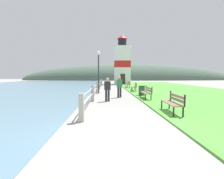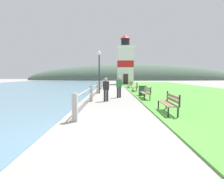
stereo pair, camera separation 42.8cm
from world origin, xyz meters
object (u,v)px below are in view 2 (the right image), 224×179
(park_bench_by_lighthouse, at_px, (129,84))
(lighthouse, at_px, (124,63))
(person_by_railing, at_px, (105,89))
(park_bench_midway, at_px, (145,92))
(trash_bin, at_px, (141,91))
(lamp_post, at_px, (98,64))
(park_bench_far, at_px, (135,86))
(person_strolling, at_px, (118,86))
(park_bench_near, at_px, (168,102))

(park_bench_by_lighthouse, xyz_separation_m, lighthouse, (0.15, 10.79, 3.56))
(lighthouse, bearing_deg, person_by_railing, -97.35)
(park_bench_midway, height_order, park_bench_by_lighthouse, same)
(park_bench_midway, xyz_separation_m, trash_bin, (0.04, 1.94, -0.12))
(trash_bin, distance_m, lamp_post, 4.88)
(park_bench_far, distance_m, person_strolling, 5.41)
(park_bench_near, height_order, person_by_railing, person_by_railing)
(park_bench_midway, height_order, lamp_post, lamp_post)
(park_bench_far, bearing_deg, park_bench_by_lighthouse, -83.25)
(park_bench_midway, bearing_deg, park_bench_near, 92.34)
(park_bench_near, height_order, trash_bin, park_bench_near)
(person_by_railing, bearing_deg, lamp_post, -4.32)
(park_bench_far, distance_m, trash_bin, 4.10)
(park_bench_near, bearing_deg, park_bench_midway, -86.41)
(park_bench_by_lighthouse, distance_m, trash_bin, 9.16)
(park_bench_midway, distance_m, person_by_railing, 2.95)
(park_bench_by_lighthouse, relative_size, lamp_post, 0.45)
(park_bench_midway, bearing_deg, lamp_post, -48.55)
(lighthouse, height_order, lamp_post, lighthouse)
(park_bench_near, xyz_separation_m, trash_bin, (-0.06, 6.68, -0.11))
(park_bench_near, xyz_separation_m, person_by_railing, (-2.88, 3.80, 0.30))
(park_bench_by_lighthouse, bearing_deg, lighthouse, -92.12)
(person_strolling, relative_size, person_by_railing, 1.05)
(park_bench_near, xyz_separation_m, lamp_post, (-3.69, 8.98, 2.20))
(person_by_railing, bearing_deg, park_bench_midway, -84.68)
(park_bench_midway, relative_size, park_bench_by_lighthouse, 1.10)
(lighthouse, relative_size, trash_bin, 11.30)
(park_bench_midway, bearing_deg, person_by_railing, 19.71)
(park_bench_midway, distance_m, lighthouse, 22.18)
(park_bench_by_lighthouse, bearing_deg, trash_bin, 88.82)
(trash_bin, bearing_deg, person_by_railing, -134.43)
(park_bench_midway, relative_size, person_by_railing, 1.28)
(park_bench_by_lighthouse, height_order, person_by_railing, person_by_railing)
(park_bench_far, relative_size, person_strolling, 1.20)
(park_bench_near, bearing_deg, lighthouse, -87.71)
(person_by_railing, xyz_separation_m, trash_bin, (2.82, 2.88, -0.41))
(park_bench_near, distance_m, trash_bin, 6.68)
(park_bench_far, relative_size, park_bench_by_lighthouse, 1.08)
(park_bench_near, xyz_separation_m, park_bench_far, (-0.01, 10.78, 0.00))
(trash_bin, bearing_deg, park_bench_far, 89.34)
(park_bench_near, height_order, person_strolling, person_strolling)
(park_bench_far, distance_m, lamp_post, 4.65)
(trash_bin, bearing_deg, lighthouse, 89.64)
(park_bench_far, distance_m, person_by_railing, 7.55)
(park_bench_midway, bearing_deg, lighthouse, -89.24)
(park_bench_near, bearing_deg, park_bench_far, -87.50)
(park_bench_far, relative_size, lamp_post, 0.49)
(trash_bin, bearing_deg, park_bench_midway, -91.07)
(person_strolling, relative_size, trash_bin, 1.92)
(park_bench_near, bearing_deg, person_by_railing, -50.43)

